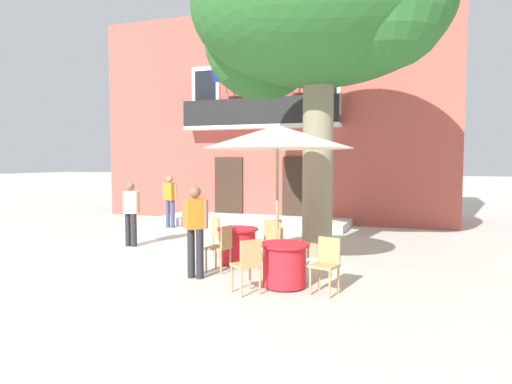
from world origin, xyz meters
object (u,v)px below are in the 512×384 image
object	(u,v)px
cafe_table_middle	(284,265)
pedestrian_mid_plaza	(131,210)
cafe_chair_near_tree_2	(222,245)
cafe_chair_near_tree_1	(220,234)
pedestrian_near_entrance	(195,226)
plane_tree	(316,15)
cafe_chair_middle_0	(326,261)
cafe_chair_middle_2	(248,262)
cafe_chair_middle_1	(286,248)
pedestrian_by_tree	(170,198)
cafe_umbrella	(278,138)
cafe_table_near_tree	(238,245)
cafe_chair_near_tree_0	(273,238)

from	to	relation	value
cafe_table_middle	pedestrian_mid_plaza	bearing A→B (deg)	154.56
cafe_chair_near_tree_2	cafe_table_middle	bearing A→B (deg)	-22.71
cafe_chair_near_tree_1	pedestrian_near_entrance	bearing A→B (deg)	-79.47
pedestrian_near_entrance	plane_tree	bearing A→B (deg)	61.11
cafe_chair_middle_0	cafe_chair_near_tree_1	bearing A→B (deg)	145.80
cafe_chair_middle_2	pedestrian_mid_plaza	distance (m)	5.19
cafe_chair_near_tree_2	cafe_chair_middle_1	xyz separation A→B (m)	(1.28, 0.12, 0.00)
pedestrian_by_tree	cafe_umbrella	bearing A→B (deg)	-41.13
cafe_umbrella	pedestrian_by_tree	world-z (taller)	cafe_umbrella
cafe_table_near_tree	cafe_chair_near_tree_2	bearing A→B (deg)	-92.00
cafe_chair_middle_1	cafe_umbrella	distance (m)	2.12
cafe_table_middle	cafe_chair_middle_0	xyz separation A→B (m)	(0.75, -0.10, 0.14)
pedestrian_by_tree	cafe_table_near_tree	bearing A→B (deg)	-44.95
cafe_chair_middle_0	cafe_table_near_tree	bearing A→B (deg)	146.16
cafe_chair_middle_1	pedestrian_mid_plaza	world-z (taller)	pedestrian_mid_plaza
cafe_chair_middle_1	cafe_chair_middle_0	bearing A→B (deg)	-41.69
plane_tree	cafe_chair_middle_1	world-z (taller)	plane_tree
cafe_chair_middle_0	cafe_umbrella	world-z (taller)	cafe_umbrella
cafe_table_near_tree	cafe_chair_middle_0	size ratio (longest dim) A/B	0.95
cafe_umbrella	pedestrian_mid_plaza	size ratio (longest dim) A/B	1.78
cafe_umbrella	pedestrian_mid_plaza	bearing A→B (deg)	163.91
cafe_chair_middle_1	cafe_umbrella	world-z (taller)	cafe_umbrella
cafe_chair_middle_1	cafe_table_middle	bearing A→B (deg)	-75.92
cafe_chair_near_tree_0	pedestrian_near_entrance	bearing A→B (deg)	-119.17
cafe_chair_middle_1	cafe_chair_middle_2	distance (m)	1.37
cafe_chair_middle_0	cafe_umbrella	distance (m)	2.65
cafe_umbrella	cafe_chair_near_tree_0	bearing A→B (deg)	114.13
cafe_chair_near_tree_2	cafe_chair_middle_0	bearing A→B (deg)	-17.80
plane_tree	cafe_table_near_tree	bearing A→B (deg)	-130.72
cafe_chair_near_tree_2	pedestrian_mid_plaza	distance (m)	3.69
cafe_chair_middle_0	pedestrian_mid_plaza	bearing A→B (deg)	156.79
cafe_table_near_tree	pedestrian_near_entrance	xyz separation A→B (m)	(-0.28, -1.35, 0.58)
cafe_chair_middle_0	pedestrian_near_entrance	bearing A→B (deg)	177.31
cafe_chair_middle_0	pedestrian_mid_plaza	size ratio (longest dim) A/B	0.56
cafe_chair_near_tree_1	pedestrian_near_entrance	world-z (taller)	pedestrian_near_entrance
cafe_table_middle	cafe_chair_middle_1	distance (m)	0.77
pedestrian_mid_plaza	pedestrian_by_tree	distance (m)	3.27
cafe_table_middle	pedestrian_by_tree	size ratio (longest dim) A/B	0.51
cafe_chair_near_tree_1	cafe_chair_near_tree_2	size ratio (longest dim) A/B	1.00
cafe_table_near_tree	pedestrian_near_entrance	size ratio (longest dim) A/B	0.51
plane_tree	cafe_chair_near_tree_1	size ratio (longest dim) A/B	8.02
cafe_chair_near_tree_2	cafe_chair_middle_0	xyz separation A→B (m)	(2.21, -0.71, 0.00)
cafe_chair_near_tree_0	cafe_chair_middle_2	world-z (taller)	same
cafe_chair_near_tree_2	cafe_chair_middle_2	xyz separation A→B (m)	(1.03, -1.23, 0.00)
cafe_table_near_tree	pedestrian_near_entrance	world-z (taller)	pedestrian_near_entrance
plane_tree	cafe_umbrella	world-z (taller)	plane_tree
cafe_chair_near_tree_2	pedestrian_mid_plaza	world-z (taller)	pedestrian_mid_plaza
cafe_chair_middle_2	cafe_chair_near_tree_2	bearing A→B (deg)	129.95
cafe_chair_near_tree_1	pedestrian_by_tree	distance (m)	5.03
pedestrian_near_entrance	cafe_table_middle	bearing A→B (deg)	-0.60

